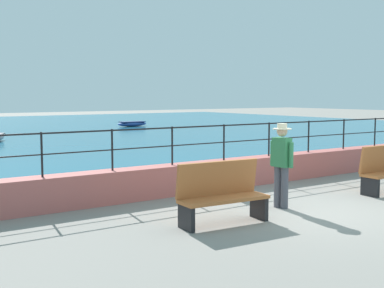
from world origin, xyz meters
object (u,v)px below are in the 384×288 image
bench_main (221,193)px  bollard (233,183)px  boat_0 (132,124)px  person_walking (282,161)px

bench_main → bollard: bench_main is taller
bench_main → boat_0: 27.74m
boat_0 → person_walking: bearing=-111.4°
bench_main → person_walking: bearing=9.0°
bench_main → boat_0: bench_main is taller
boat_0 → bench_main: bearing=-114.6°
bench_main → boat_0: size_ratio=0.75×
bench_main → person_walking: 1.85m
bollard → boat_0: size_ratio=0.29×
person_walking → boat_0: 26.79m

